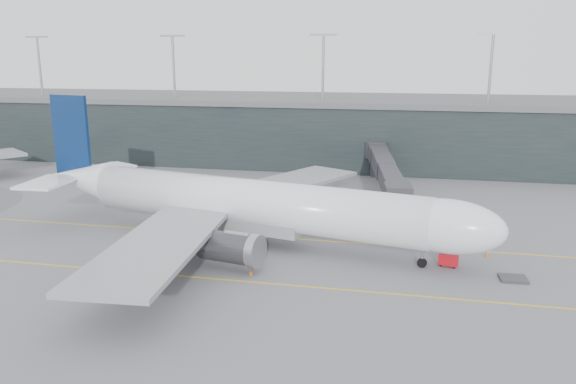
# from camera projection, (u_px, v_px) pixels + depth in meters

# --- Properties ---
(ground) EXTENTS (320.00, 320.00, 0.00)m
(ground) POSITION_uv_depth(u_px,v_px,m) (240.00, 227.00, 83.56)
(ground) COLOR slate
(ground) RESTS_ON ground
(taxiline_a) EXTENTS (160.00, 0.25, 0.02)m
(taxiline_a) POSITION_uv_depth(u_px,v_px,m) (232.00, 235.00, 79.75)
(taxiline_a) COLOR yellow
(taxiline_a) RESTS_ON ground
(taxiline_b) EXTENTS (160.00, 0.25, 0.02)m
(taxiline_b) POSITION_uv_depth(u_px,v_px,m) (190.00, 277.00, 64.54)
(taxiline_b) COLOR yellow
(taxiline_b) RESTS_ON ground
(taxiline_lead_main) EXTENTS (0.25, 60.00, 0.02)m
(taxiline_lead_main) POSITION_uv_depth(u_px,v_px,m) (298.00, 196.00, 101.55)
(taxiline_lead_main) COLOR yellow
(taxiline_lead_main) RESTS_ON ground
(terminal) EXTENTS (240.00, 36.00, 29.00)m
(terminal) POSITION_uv_depth(u_px,v_px,m) (308.00, 128.00, 136.88)
(terminal) COLOR black
(terminal) RESTS_ON ground
(main_aircraft) EXTENTS (67.40, 62.36, 19.02)m
(main_aircraft) POSITION_uv_depth(u_px,v_px,m) (249.00, 204.00, 75.41)
(main_aircraft) COLOR white
(main_aircraft) RESTS_ON ground
(jet_bridge) EXTENTS (10.18, 48.81, 7.44)m
(jet_bridge) POSITION_uv_depth(u_px,v_px,m) (387.00, 163.00, 102.84)
(jet_bridge) COLOR #313036
(jet_bridge) RESTS_ON ground
(gse_cart) EXTENTS (2.46, 1.87, 1.50)m
(gse_cart) POSITION_uv_depth(u_px,v_px,m) (448.00, 259.00, 67.67)
(gse_cart) COLOR red
(gse_cart) RESTS_ON ground
(baggage_dolly) EXTENTS (3.11, 2.54, 0.30)m
(baggage_dolly) POSITION_uv_depth(u_px,v_px,m) (513.00, 278.00, 63.61)
(baggage_dolly) COLOR #343439
(baggage_dolly) RESTS_ON ground
(uld_a) EXTENTS (2.18, 1.93, 1.68)m
(uld_a) POSITION_uv_depth(u_px,v_px,m) (229.00, 201.00, 94.94)
(uld_a) COLOR #35363A
(uld_a) RESTS_ON ground
(uld_b) EXTENTS (2.25, 2.06, 1.65)m
(uld_b) POSITION_uv_depth(u_px,v_px,m) (254.00, 201.00, 94.52)
(uld_b) COLOR #35363A
(uld_b) RESTS_ON ground
(uld_c) EXTENTS (2.21, 2.01, 1.64)m
(uld_c) POSITION_uv_depth(u_px,v_px,m) (264.00, 204.00, 92.91)
(uld_c) COLOR #35363A
(uld_c) RESTS_ON ground
(cone_nose) EXTENTS (0.47, 0.47, 0.74)m
(cone_nose) POSITION_uv_depth(u_px,v_px,m) (486.00, 254.00, 70.85)
(cone_nose) COLOR #D4570B
(cone_nose) RESTS_ON ground
(cone_wing_stbd) EXTENTS (0.39, 0.39, 0.63)m
(cone_wing_stbd) POSITION_uv_depth(u_px,v_px,m) (251.00, 272.00, 65.01)
(cone_wing_stbd) COLOR #D25A0B
(cone_wing_stbd) RESTS_ON ground
(cone_wing_port) EXTENTS (0.47, 0.47, 0.75)m
(cone_wing_port) POSITION_uv_depth(u_px,v_px,m) (302.00, 207.00, 92.93)
(cone_wing_port) COLOR #D5540B
(cone_wing_port) RESTS_ON ground
(cone_tail) EXTENTS (0.44, 0.44, 0.71)m
(cone_tail) POSITION_uv_depth(u_px,v_px,m) (158.00, 247.00, 73.49)
(cone_tail) COLOR #EB470D
(cone_tail) RESTS_ON ground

